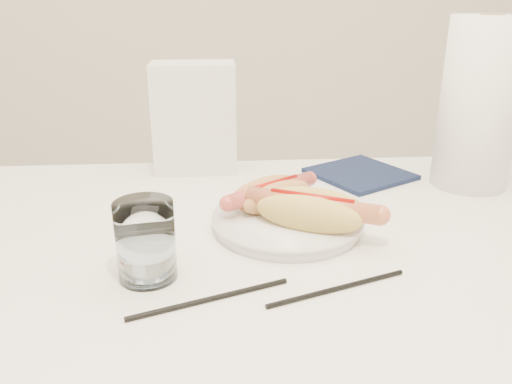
{
  "coord_description": "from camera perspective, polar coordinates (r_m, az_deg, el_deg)",
  "views": [
    {
      "loc": [
        -0.07,
        -0.67,
        1.1
      ],
      "look_at": [
        -0.02,
        0.04,
        0.82
      ],
      "focal_mm": 36.63,
      "sensor_mm": 36.0,
      "label": 1
    }
  ],
  "objects": [
    {
      "name": "table",
      "position": [
        0.79,
        1.49,
        -9.71
      ],
      "size": [
        1.2,
        0.8,
        0.75
      ],
      "color": "white",
      "rests_on": "ground"
    },
    {
      "name": "plate",
      "position": [
        0.81,
        3.44,
        -3.41
      ],
      "size": [
        0.29,
        0.29,
        0.02
      ],
      "primitive_type": "cylinder",
      "rotation": [
        0.0,
        0.0,
        -0.39
      ],
      "color": "white",
      "rests_on": "table"
    },
    {
      "name": "hotdog_left",
      "position": [
        0.83,
        1.63,
        -0.29
      ],
      "size": [
        0.15,
        0.13,
        0.05
      ],
      "rotation": [
        0.0,
        0.0,
        0.61
      ],
      "color": "tan",
      "rests_on": "plate"
    },
    {
      "name": "hotdog_right",
      "position": [
        0.77,
        6.06,
        -2.0
      ],
      "size": [
        0.19,
        0.14,
        0.05
      ],
      "rotation": [
        0.0,
        0.0,
        -0.46
      ],
      "color": "#DDBA56",
      "rests_on": "plate"
    },
    {
      "name": "water_glass",
      "position": [
        0.67,
        -11.95,
        -5.23
      ],
      "size": [
        0.07,
        0.07,
        0.1
      ],
      "primitive_type": "cylinder",
      "color": "silver",
      "rests_on": "table"
    },
    {
      "name": "chopstick_near",
      "position": [
        0.63,
        -5.03,
        -11.55
      ],
      "size": [
        0.19,
        0.08,
        0.01
      ],
      "primitive_type": "cylinder",
      "rotation": [
        0.0,
        1.57,
        0.35
      ],
      "color": "black",
      "rests_on": "table"
    },
    {
      "name": "chopstick_far",
      "position": [
        0.66,
        8.88,
        -10.35
      ],
      "size": [
        0.19,
        0.07,
        0.01
      ],
      "primitive_type": "cylinder",
      "rotation": [
        0.0,
        1.57,
        0.35
      ],
      "color": "black",
      "rests_on": "table"
    },
    {
      "name": "napkin_box",
      "position": [
        1.05,
        -6.73,
        8.04
      ],
      "size": [
        0.16,
        0.09,
        0.22
      ],
      "primitive_type": "cube",
      "rotation": [
        0.0,
        0.0,
        0.0
      ],
      "color": "silver",
      "rests_on": "table"
    },
    {
      "name": "navy_napkin",
      "position": [
        1.05,
        11.29,
        1.96
      ],
      "size": [
        0.22,
        0.22,
        0.01
      ],
      "primitive_type": "cube",
      "rotation": [
        0.0,
        0.0,
        0.51
      ],
      "color": "#111A37",
      "rests_on": "table"
    },
    {
      "name": "paper_towel_roll",
      "position": [
        1.03,
        23.15,
        8.78
      ],
      "size": [
        0.17,
        0.17,
        0.31
      ],
      "primitive_type": "cylinder",
      "rotation": [
        0.0,
        0.0,
        0.28
      ],
      "color": "white",
      "rests_on": "table"
    }
  ]
}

